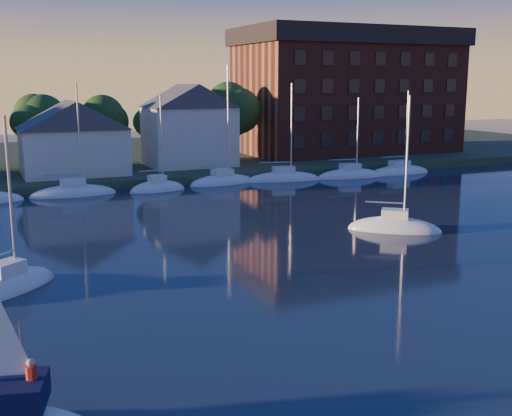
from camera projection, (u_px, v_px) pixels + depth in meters
ground at (501, 403)px, 22.60m from camera, size 260.00×260.00×0.00m
shoreline_land at (99, 162)px, 89.75m from camera, size 160.00×50.00×2.00m
wooden_dock at (140, 186)px, 69.16m from camera, size 120.00×3.00×1.00m
clubhouse_centre at (73, 137)px, 70.23m from camera, size 11.55×8.40×8.08m
clubhouse_east at (189, 124)px, 77.46m from camera, size 10.50×8.40×9.80m
condo_block at (347, 90)px, 92.45m from camera, size 31.00×17.00×17.40m
tree_line at (132, 114)px, 78.40m from camera, size 93.40×5.40×8.90m
moored_fleet at (108, 192)px, 64.85m from camera, size 79.50×2.40×12.05m
drifting_sailboat_left at (8, 289)px, 34.63m from camera, size 6.43×5.89×10.51m
drifting_sailboat_right at (394, 229)px, 48.58m from camera, size 6.97×6.21×11.22m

